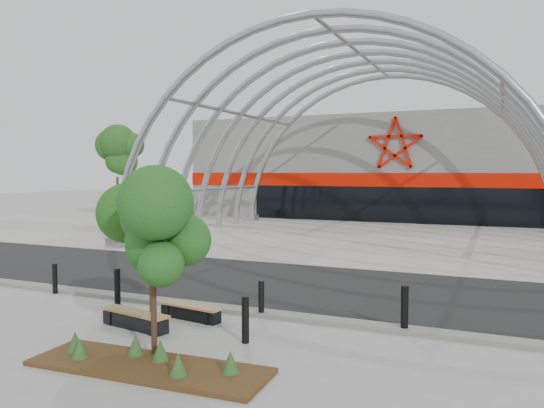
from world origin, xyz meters
name	(u,v)px	position (x,y,z in m)	size (l,w,h in m)	color
ground	(213,307)	(0.00, 0.00, 0.00)	(140.00, 140.00, 0.00)	gray
road	(266,282)	(0.00, 3.50, 0.01)	(140.00, 7.00, 0.02)	black
forecourt	(357,240)	(0.00, 15.50, 0.02)	(60.00, 17.00, 0.04)	#A5A095
kerb	(209,307)	(0.00, -0.25, 0.06)	(60.00, 0.50, 0.12)	slate
arena_building	(412,168)	(0.00, 33.45, 3.99)	(34.00, 15.24, 8.00)	slate
vault_canopy	(357,240)	(0.00, 15.50, 0.02)	(20.80, 15.80, 20.36)	#959A9F
planting_bed	(146,362)	(1.13, -4.46, 0.12)	(4.73, 1.65, 0.49)	#3C2B11
street_tree_0	(151,231)	(-0.32, -2.32, 2.31)	(1.41, 1.41, 3.22)	#2F2211
street_tree_1	(153,234)	(0.93, -3.93, 2.48)	(1.46, 1.46, 3.46)	black
bench_0	(135,320)	(-0.69, -2.47, 0.20)	(1.98, 0.77, 0.41)	black
bench_1	(190,312)	(0.09, -1.29, 0.18)	(1.79, 0.64, 0.37)	black
bollard_0	(55,278)	(-5.22, -0.53, 0.46)	(0.15, 0.15, 0.91)	black
bollard_1	(117,287)	(-2.52, -0.92, 0.51)	(0.16, 0.16, 1.03)	black
bollard_2	(261,299)	(1.63, -0.38, 0.47)	(0.15, 0.15, 0.93)	black
bollard_3	(245,320)	(2.18, -2.38, 0.51)	(0.16, 0.16, 1.02)	black
bollard_4	(405,309)	(5.20, -0.26, 0.54)	(0.17, 0.17, 1.09)	black
bg_tree_0	(117,159)	(-20.00, 20.00, 4.64)	(3.00, 3.00, 6.45)	#302117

